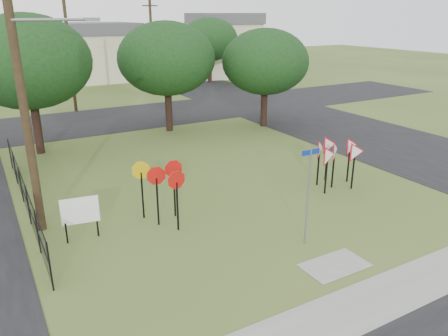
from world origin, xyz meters
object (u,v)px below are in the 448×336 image
at_px(info_board, 80,212).
at_px(stop_sign_cluster, 162,179).
at_px(yield_sign_cluster, 336,152).
at_px(street_name_sign, 308,191).

bearing_deg(info_board, stop_sign_cluster, -2.38).
bearing_deg(stop_sign_cluster, yield_sign_cluster, -3.02).
xyz_separation_m(stop_sign_cluster, yield_sign_cluster, (7.82, -0.41, -0.08)).
height_order(street_name_sign, info_board, street_name_sign).
distance_m(stop_sign_cluster, info_board, 2.94).
height_order(yield_sign_cluster, info_board, yield_sign_cluster).
distance_m(yield_sign_cluster, info_board, 10.72).
distance_m(stop_sign_cluster, yield_sign_cluster, 7.84).
xyz_separation_m(street_name_sign, stop_sign_cluster, (-3.46, 3.76, -0.18)).
bearing_deg(street_name_sign, yield_sign_cluster, 37.52).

